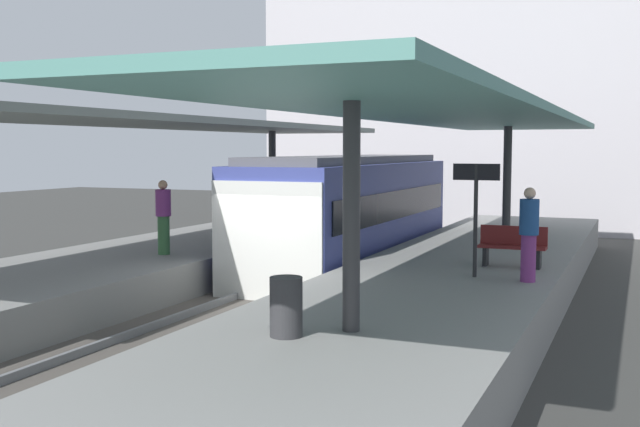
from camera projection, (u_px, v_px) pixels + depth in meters
name	position (u px, v px, depth m)	size (l,w,h in m)	color
ground_plane	(269.00, 309.00, 16.42)	(80.00, 80.00, 0.00)	#383835
platform_left	(126.00, 275.00, 17.88)	(4.40, 28.00, 1.00)	gray
platform_right	(440.00, 301.00, 14.88)	(4.40, 28.00, 1.00)	gray
track_ballast	(268.00, 305.00, 16.41)	(3.20, 28.00, 0.20)	#4C4742
rail_near_side	(240.00, 295.00, 16.68)	(0.08, 28.00, 0.14)	slate
rail_far_side	(298.00, 300.00, 16.11)	(0.08, 28.00, 0.14)	slate
commuter_train	(350.00, 213.00, 20.78)	(2.78, 10.11, 3.10)	#38428C
canopy_left	(158.00, 124.00, 18.85)	(4.18, 21.00, 3.23)	#333335
canopy_right	(459.00, 116.00, 15.85)	(4.18, 21.00, 3.30)	#333335
platform_bench	(513.00, 245.00, 15.93)	(1.40, 0.41, 0.86)	black
platform_sign	(476.00, 194.00, 14.55)	(0.90, 0.08, 2.21)	#262628
litter_bin	(286.00, 307.00, 10.01)	(0.44, 0.44, 0.80)	#2D2D30
passenger_near_bench	(163.00, 216.00, 17.76)	(0.36, 0.36, 1.76)	#386B3D
passenger_mid_platform	(529.00, 233.00, 14.09)	(0.36, 0.36, 1.78)	#7A337A
passenger_far_end	(230.00, 208.00, 20.69)	(0.36, 0.36, 1.69)	#386B3D
station_building_backdrop	(473.00, 104.00, 34.18)	(18.00, 6.00, 11.00)	#B7B2B7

